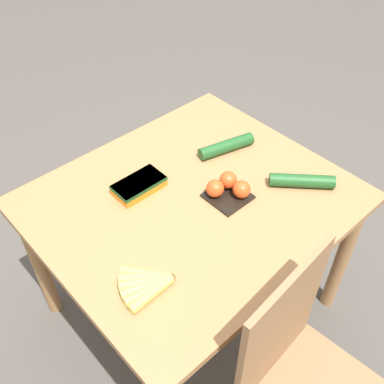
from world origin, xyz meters
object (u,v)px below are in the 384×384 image
banana_bunch (148,284)px  tomato_pack (228,188)px  cucumber_near (226,146)px  carrot_bag (139,185)px  cucumber_far (302,181)px

banana_bunch → tomato_pack: (-0.48, -0.12, 0.02)m
banana_bunch → tomato_pack: size_ratio=1.20×
cucumber_near → carrot_bag: bearing=-7.9°
carrot_bag → cucumber_near: bearing=172.1°
carrot_bag → cucumber_near: cucumber_near is taller
banana_bunch → cucumber_far: bearing=177.3°
carrot_bag → cucumber_far: (-0.47, 0.40, 0.00)m
carrot_bag → cucumber_far: 0.62m
banana_bunch → carrot_bag: size_ratio=0.91×
tomato_pack → cucumber_near: bearing=-134.1°
cucumber_near → cucumber_far: 0.35m
banana_bunch → cucumber_near: cucumber_near is taller
banana_bunch → cucumber_near: (-0.66, -0.31, 0.01)m
tomato_pack → cucumber_far: 0.29m
tomato_pack → cucumber_far: tomato_pack is taller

